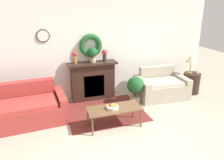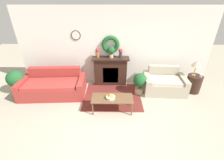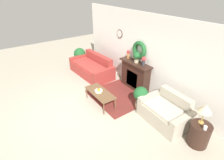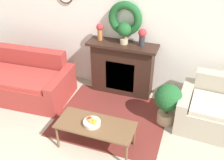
# 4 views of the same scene
# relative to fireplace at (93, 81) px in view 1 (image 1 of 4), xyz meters

# --- Properties ---
(ground_plane) EXTENTS (16.00, 16.00, 0.00)m
(ground_plane) POSITION_rel_fireplace_xyz_m (0.15, -2.50, -0.53)
(ground_plane) COLOR #ADA38E
(floor_rug) EXTENTS (1.85, 1.60, 0.01)m
(floor_rug) POSITION_rel_fireplace_xyz_m (0.08, -0.87, -0.53)
(floor_rug) COLOR maroon
(floor_rug) RESTS_ON ground_plane
(wall_back) EXTENTS (6.80, 0.20, 2.70)m
(wall_back) POSITION_rel_fireplace_xyz_m (0.14, 0.20, 0.83)
(wall_back) COLOR white
(wall_back) RESTS_ON ground_plane
(fireplace) EXTENTS (1.31, 0.41, 1.05)m
(fireplace) POSITION_rel_fireplace_xyz_m (0.00, 0.00, 0.00)
(fireplace) COLOR #331E16
(fireplace) RESTS_ON ground_plane
(couch_left) EXTENTS (2.12, 1.11, 0.83)m
(couch_left) POSITION_rel_fireplace_xyz_m (-1.90, -0.74, -0.23)
(couch_left) COLOR #9E332D
(couch_left) RESTS_ON ground_plane
(loveseat_right) EXTENTS (1.42, 0.99, 0.82)m
(loveseat_right) POSITION_rel_fireplace_xyz_m (1.85, -0.49, -0.23)
(loveseat_right) COLOR #B2A893
(loveseat_right) RESTS_ON ground_plane
(coffee_table) EXTENTS (1.15, 0.50, 0.43)m
(coffee_table) POSITION_rel_fireplace_xyz_m (0.08, -1.57, -0.14)
(coffee_table) COLOR brown
(coffee_table) RESTS_ON ground_plane
(fruit_bowl) EXTENTS (0.26, 0.26, 0.12)m
(fruit_bowl) POSITION_rel_fireplace_xyz_m (0.03, -1.59, -0.05)
(fruit_bowl) COLOR beige
(fruit_bowl) RESTS_ON coffee_table
(side_table_by_loveseat) EXTENTS (0.49, 0.49, 0.60)m
(side_table_by_loveseat) POSITION_rel_fireplace_xyz_m (2.86, -0.51, -0.23)
(side_table_by_loveseat) COLOR #331E16
(side_table_by_loveseat) RESTS_ON ground_plane
(table_lamp) EXTENTS (0.31, 0.31, 0.52)m
(table_lamp) POSITION_rel_fireplace_xyz_m (2.80, -0.46, 0.49)
(table_lamp) COLOR #B28E42
(table_lamp) RESTS_ON side_table_by_loveseat
(mug) EXTENTS (0.08, 0.08, 0.10)m
(mug) POSITION_rel_fireplace_xyz_m (2.97, -0.60, 0.12)
(mug) COLOR silver
(mug) RESTS_ON side_table_by_loveseat
(vase_on_mantel_left) EXTENTS (0.13, 0.13, 0.31)m
(vase_on_mantel_left) POSITION_rel_fireplace_xyz_m (-0.45, 0.01, 0.70)
(vase_on_mantel_left) COLOR #AD6B38
(vase_on_mantel_left) RESTS_ON fireplace
(vase_on_mantel_right) EXTENTS (0.15, 0.15, 0.32)m
(vase_on_mantel_right) POSITION_rel_fireplace_xyz_m (0.35, 0.01, 0.70)
(vase_on_mantel_right) COLOR #2D2D33
(vase_on_mantel_right) RESTS_ON fireplace
(potted_plant_on_mantel) EXTENTS (0.25, 0.25, 0.40)m
(potted_plant_on_mantel) POSITION_rel_fireplace_xyz_m (0.02, -0.01, 0.76)
(potted_plant_on_mantel) COLOR tan
(potted_plant_on_mantel) RESTS_ON fireplace
(potted_plant_floor_by_loveseat) EXTENTS (0.45, 0.45, 0.73)m
(potted_plant_floor_by_loveseat) POSITION_rel_fireplace_xyz_m (0.99, -0.66, -0.08)
(potted_plant_floor_by_loveseat) COLOR tan
(potted_plant_floor_by_loveseat) RESTS_ON ground_plane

